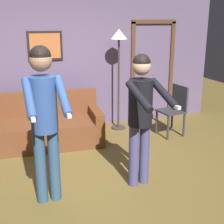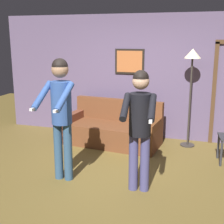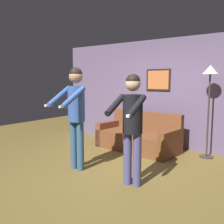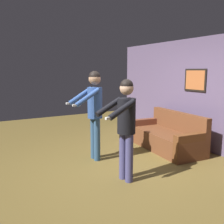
{
  "view_description": "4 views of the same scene",
  "coord_description": "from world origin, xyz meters",
  "px_view_note": "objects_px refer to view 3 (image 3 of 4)",
  "views": [
    {
      "loc": [
        -1.14,
        -3.58,
        2.11
      ],
      "look_at": [
        0.11,
        -0.17,
        1.01
      ],
      "focal_mm": 50.0,
      "sensor_mm": 36.0,
      "label": 1
    },
    {
      "loc": [
        1.3,
        -4.24,
        2.13
      ],
      "look_at": [
        0.03,
        -0.09,
        1.08
      ],
      "focal_mm": 50.0,
      "sensor_mm": 36.0,
      "label": 2
    },
    {
      "loc": [
        2.39,
        -3.41,
        1.6
      ],
      "look_at": [
        0.02,
        -0.14,
        1.1
      ],
      "focal_mm": 40.0,
      "sensor_mm": 36.0,
      "label": 3
    },
    {
      "loc": [
        3.8,
        -2.46,
        1.84
      ],
      "look_at": [
        0.06,
        -0.26,
        1.12
      ],
      "focal_mm": 40.0,
      "sensor_mm": 36.0,
      "label": 4
    }
  ],
  "objects_px": {
    "person_standing_left": "(76,108)",
    "couch": "(138,138)",
    "person_standing_right": "(132,119)",
    "torchiere_lamp": "(210,82)"
  },
  "relations": [
    {
      "from": "couch",
      "to": "torchiere_lamp",
      "type": "bearing_deg",
      "value": 12.12
    },
    {
      "from": "couch",
      "to": "person_standing_left",
      "type": "relative_size",
      "value": 1.07
    },
    {
      "from": "couch",
      "to": "person_standing_left",
      "type": "height_order",
      "value": "person_standing_left"
    },
    {
      "from": "torchiere_lamp",
      "to": "person_standing_right",
      "type": "xyz_separation_m",
      "value": [
        -0.54,
        -2.13,
        -0.54
      ]
    },
    {
      "from": "torchiere_lamp",
      "to": "person_standing_left",
      "type": "height_order",
      "value": "torchiere_lamp"
    },
    {
      "from": "person_standing_left",
      "to": "person_standing_right",
      "type": "distance_m",
      "value": 1.18
    },
    {
      "from": "torchiere_lamp",
      "to": "person_standing_left",
      "type": "xyz_separation_m",
      "value": [
        -1.71,
        -2.12,
        -0.45
      ]
    },
    {
      "from": "couch",
      "to": "torchiere_lamp",
      "type": "height_order",
      "value": "torchiere_lamp"
    },
    {
      "from": "person_standing_left",
      "to": "couch",
      "type": "bearing_deg",
      "value": 82.38
    },
    {
      "from": "torchiere_lamp",
      "to": "person_standing_right",
      "type": "distance_m",
      "value": 2.27
    }
  ]
}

